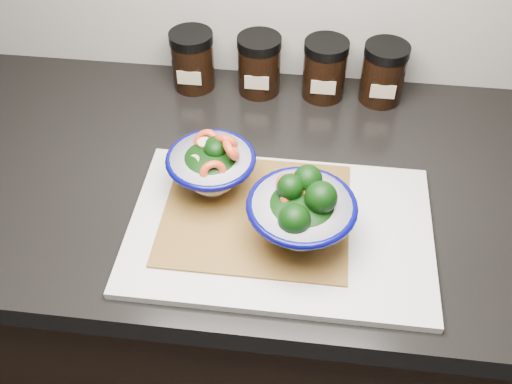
# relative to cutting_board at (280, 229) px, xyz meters

# --- Properties ---
(cabinet) EXTENTS (3.43, 0.58, 0.86)m
(cabinet) POSITION_rel_cutting_board_xyz_m (0.05, 0.12, -0.48)
(cabinet) COLOR black
(cabinet) RESTS_ON ground
(countertop) EXTENTS (3.50, 0.60, 0.04)m
(countertop) POSITION_rel_cutting_board_xyz_m (0.05, 0.12, -0.03)
(countertop) COLOR black
(countertop) RESTS_ON cabinet
(cutting_board) EXTENTS (0.45, 0.30, 0.01)m
(cutting_board) POSITION_rel_cutting_board_xyz_m (0.00, 0.00, 0.00)
(cutting_board) COLOR silver
(cutting_board) RESTS_ON countertop
(bamboo_mat) EXTENTS (0.28, 0.24, 0.00)m
(bamboo_mat) POSITION_rel_cutting_board_xyz_m (-0.04, 0.02, 0.01)
(bamboo_mat) COLOR #A97D32
(bamboo_mat) RESTS_ON cutting_board
(bowl_left) EXTENTS (0.14, 0.14, 0.10)m
(bowl_left) POSITION_rel_cutting_board_xyz_m (-0.11, 0.07, 0.05)
(bowl_left) COLOR white
(bowl_left) RESTS_ON bamboo_mat
(bowl_right) EXTENTS (0.16, 0.16, 0.11)m
(bowl_right) POSITION_rel_cutting_board_xyz_m (0.03, -0.02, 0.06)
(bowl_right) COLOR white
(bowl_right) RESTS_ON bamboo_mat
(spice_jar_a) EXTENTS (0.08, 0.08, 0.11)m
(spice_jar_a) POSITION_rel_cutting_board_xyz_m (-0.20, 0.36, 0.05)
(spice_jar_a) COLOR black
(spice_jar_a) RESTS_ON countertop
(spice_jar_b) EXTENTS (0.08, 0.08, 0.11)m
(spice_jar_b) POSITION_rel_cutting_board_xyz_m (-0.07, 0.36, 0.05)
(spice_jar_b) COLOR black
(spice_jar_b) RESTS_ON countertop
(spice_jar_c) EXTENTS (0.08, 0.08, 0.11)m
(spice_jar_c) POSITION_rel_cutting_board_xyz_m (0.05, 0.36, 0.05)
(spice_jar_c) COLOR black
(spice_jar_c) RESTS_ON countertop
(spice_jar_d) EXTENTS (0.08, 0.08, 0.11)m
(spice_jar_d) POSITION_rel_cutting_board_xyz_m (0.16, 0.36, 0.05)
(spice_jar_d) COLOR black
(spice_jar_d) RESTS_ON countertop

